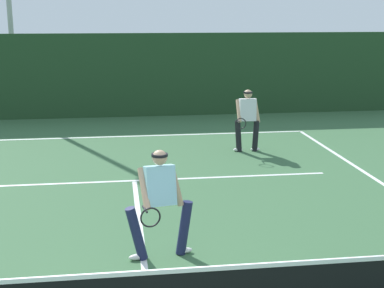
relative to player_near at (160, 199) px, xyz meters
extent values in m
cube|color=white|center=(-0.27, 8.49, -0.93)|extent=(10.71, 0.10, 0.01)
cube|color=white|center=(-0.27, 3.97, -0.93)|extent=(8.73, 0.10, 0.01)
cube|color=white|center=(-0.27, 0.69, -0.93)|extent=(0.10, 6.40, 0.01)
cube|color=white|center=(-0.27, -2.51, 0.08)|extent=(11.55, 0.03, 0.05)
cylinder|color=#1E234C|center=(0.37, 0.07, -0.51)|extent=(0.30, 0.20, 0.86)
cylinder|color=#1E234C|center=(-0.36, -0.05, -0.51)|extent=(0.35, 0.21, 0.86)
ellipsoid|color=white|center=(0.37, 0.07, -0.88)|extent=(0.28, 0.15, 0.09)
ellipsoid|color=white|center=(-0.36, -0.05, -0.88)|extent=(0.28, 0.15, 0.09)
cube|color=#9EDBEA|center=(0.00, 0.01, 0.21)|extent=(0.49, 0.41, 0.63)
cylinder|color=tan|center=(0.24, 0.05, 0.18)|extent=(0.26, 0.14, 0.65)
cylinder|color=tan|center=(-0.24, -0.03, 0.18)|extent=(0.18, 0.50, 0.56)
sphere|color=tan|center=(0.00, 0.01, 0.64)|extent=(0.23, 0.23, 0.23)
cylinder|color=black|center=(0.00, 0.01, 0.68)|extent=(0.28, 0.28, 0.04)
cylinder|color=black|center=(-0.24, -0.29, -0.04)|extent=(0.08, 0.26, 0.03)
torus|color=black|center=(-0.18, -0.62, -0.04)|extent=(0.29, 0.07, 0.29)
cylinder|color=black|center=(3.06, 6.23, -0.51)|extent=(0.20, 0.16, 0.84)
cylinder|color=black|center=(2.59, 6.25, -0.51)|extent=(0.22, 0.16, 0.84)
ellipsoid|color=white|center=(3.06, 6.23, -0.88)|extent=(0.26, 0.12, 0.09)
ellipsoid|color=white|center=(2.59, 6.25, -0.88)|extent=(0.26, 0.12, 0.09)
cube|color=silver|center=(2.82, 6.24, 0.20)|extent=(0.44, 0.28, 0.60)
cylinder|color=tan|center=(3.06, 6.23, 0.17)|extent=(0.22, 0.11, 0.65)
cylinder|color=tan|center=(2.58, 6.25, 0.17)|extent=(0.12, 0.46, 0.58)
sphere|color=tan|center=(2.82, 6.24, 0.62)|extent=(0.22, 0.22, 0.22)
cylinder|color=black|center=(2.82, 6.24, 0.66)|extent=(0.25, 0.25, 0.04)
cylinder|color=black|center=(2.52, 6.00, -0.05)|extent=(0.04, 0.26, 0.03)
torus|color=black|center=(2.51, 5.66, -0.05)|extent=(0.29, 0.04, 0.29)
sphere|color=#D1E033|center=(1.37, -1.16, -0.90)|extent=(0.07, 0.07, 0.07)
cube|color=#204022|center=(-0.27, 11.77, 0.54)|extent=(22.89, 0.12, 2.94)
camera|label=1|loc=(-0.58, -7.72, 2.70)|focal=51.24mm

